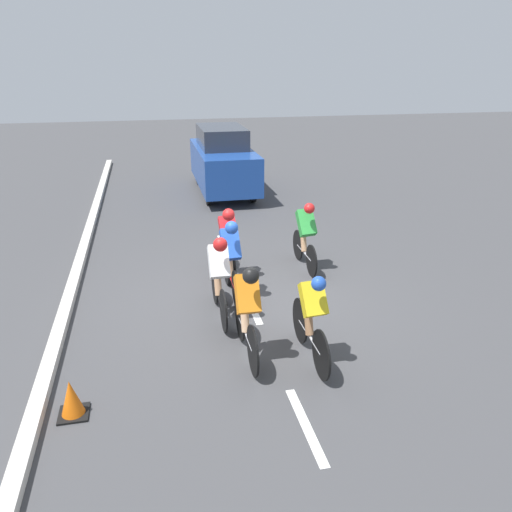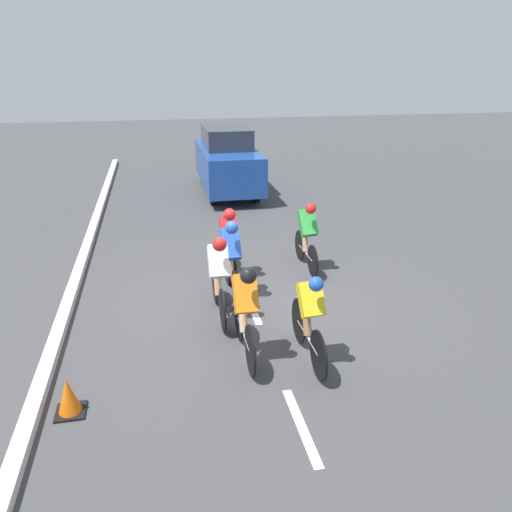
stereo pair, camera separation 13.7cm
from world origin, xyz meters
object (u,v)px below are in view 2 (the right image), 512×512
cyclist_red (229,239)px  cyclist_white (219,274)px  cyclist_yellow (310,316)px  cyclist_orange (245,309)px  support_car (227,160)px  cyclist_green (307,234)px  cyclist_blue (231,255)px  traffic_cone (68,397)px

cyclist_red → cyclist_white: bearing=75.6°
cyclist_red → cyclist_yellow: bearing=101.4°
cyclist_orange → cyclist_red: bearing=-94.2°
support_car → cyclist_white: bearing=80.8°
cyclist_orange → support_car: support_car is taller
cyclist_green → cyclist_orange: size_ratio=0.95×
cyclist_yellow → support_car: 10.10m
cyclist_white → support_car: bearing=-99.2°
cyclist_blue → support_car: size_ratio=0.38×
cyclist_green → cyclist_blue: bearing=29.6°
cyclist_white → traffic_cone: 3.05m
cyclist_green → cyclist_orange: 3.57m
cyclist_yellow → cyclist_green: bearing=-106.1°
traffic_cone → cyclist_white: bearing=-135.6°
cyclist_orange → traffic_cone: 2.55m
cyclist_red → support_car: 6.90m
traffic_cone → cyclist_red: bearing=-124.2°
cyclist_red → traffic_cone: (2.58, 3.80, -0.55)m
cyclist_red → cyclist_orange: bearing=85.8°
cyclist_green → cyclist_yellow: bearing=73.9°
traffic_cone → cyclist_yellow: bearing=-170.6°
cyclist_yellow → cyclist_red: size_ratio=1.03×
cyclist_white → cyclist_red: cyclist_white is taller
cyclist_white → cyclist_red: size_ratio=1.06×
cyclist_blue → support_car: bearing=-97.8°
cyclist_yellow → traffic_cone: cyclist_yellow is taller
cyclist_white → cyclist_yellow: (-1.10, 1.56, -0.06)m
cyclist_red → cyclist_blue: bearing=83.2°
cyclist_orange → cyclist_blue: bearing=-93.1°
cyclist_green → cyclist_yellow: cyclist_green is taller
cyclist_red → traffic_cone: size_ratio=3.34×
cyclist_green → cyclist_yellow: 3.45m
cyclist_white → traffic_cone: size_ratio=3.55×
cyclist_blue → cyclist_green: (-1.73, -0.98, -0.03)m
cyclist_white → support_car: support_car is taller
cyclist_white → traffic_cone: cyclist_white is taller
cyclist_white → cyclist_blue: bearing=-112.8°
cyclist_red → support_car: bearing=-97.9°
cyclist_yellow → cyclist_orange: bearing=-16.3°
cyclist_blue → cyclist_white: 0.84m
cyclist_yellow → support_car: support_car is taller
cyclist_white → cyclist_yellow: bearing=125.1°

